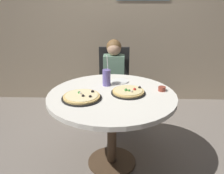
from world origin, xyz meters
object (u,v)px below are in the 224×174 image
object	(u,v)px
pizza_cheese	(128,92)
plate_small	(120,81)
chair_wooden	(114,80)
diner_child	(114,88)
soda_cup	(107,78)
pizza_veggie	(82,97)
dining_table	(112,104)
sauce_bowl	(162,89)

from	to	relation	value
pizza_cheese	plate_small	distance (m)	0.32
chair_wooden	diner_child	world-z (taller)	diner_child
plate_small	soda_cup	bearing A→B (deg)	-140.91
diner_child	plate_small	size ratio (longest dim) A/B	6.01
diner_child	pizza_veggie	world-z (taller)	diner_child
diner_child	soda_cup	bearing A→B (deg)	-95.44
dining_table	pizza_veggie	xyz separation A→B (m)	(-0.26, -0.11, 0.12)
pizza_cheese	soda_cup	bearing A→B (deg)	135.66
chair_wooden	pizza_veggie	distance (m)	1.18
pizza_veggie	pizza_cheese	world-z (taller)	pizza_cheese
dining_table	plate_small	world-z (taller)	plate_small
pizza_veggie	chair_wooden	bearing A→B (deg)	77.03
diner_child	sauce_bowl	world-z (taller)	diner_child
dining_table	pizza_cheese	xyz separation A→B (m)	(0.15, 0.02, 0.12)
pizza_cheese	plate_small	bearing A→B (deg)	103.56
soda_cup	pizza_cheese	bearing A→B (deg)	-44.34
dining_table	pizza_veggie	distance (m)	0.30
soda_cup	plate_small	xyz separation A→B (m)	(0.13, 0.11, -0.08)
sauce_bowl	pizza_veggie	bearing A→B (deg)	-164.44
chair_wooden	soda_cup	distance (m)	0.85
plate_small	dining_table	bearing A→B (deg)	-102.54
pizza_cheese	diner_child	bearing A→B (deg)	100.50
diner_child	pizza_cheese	size ratio (longest dim) A/B	3.46
pizza_veggie	pizza_cheese	xyz separation A→B (m)	(0.41, 0.13, 0.00)
dining_table	soda_cup	xyz separation A→B (m)	(-0.06, 0.23, 0.18)
chair_wooden	diner_child	bearing A→B (deg)	-90.56
dining_table	soda_cup	world-z (taller)	soda_cup
dining_table	sauce_bowl	distance (m)	0.49
dining_table	chair_wooden	world-z (taller)	chair_wooden
sauce_bowl	diner_child	bearing A→B (deg)	122.17
diner_child	sauce_bowl	xyz separation A→B (m)	(0.47, -0.74, 0.29)
sauce_bowl	pizza_cheese	bearing A→B (deg)	-167.23
chair_wooden	pizza_cheese	bearing A→B (deg)	-81.49
diner_child	pizza_veggie	distance (m)	1.02
soda_cup	plate_small	world-z (taller)	soda_cup
diner_child	pizza_cheese	world-z (taller)	diner_child
pizza_cheese	dining_table	bearing A→B (deg)	-171.31
pizza_veggie	soda_cup	distance (m)	0.39
dining_table	diner_child	world-z (taller)	diner_child
diner_child	pizza_veggie	size ratio (longest dim) A/B	3.13
diner_child	soda_cup	world-z (taller)	diner_child
soda_cup	chair_wooden	bearing A→B (deg)	85.68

